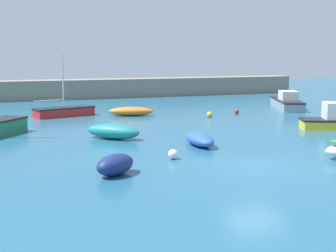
{
  "coord_description": "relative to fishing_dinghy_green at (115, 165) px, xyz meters",
  "views": [
    {
      "loc": [
        -10.27,
        -16.96,
        4.76
      ],
      "look_at": [
        -1.13,
        7.73,
        0.7
      ],
      "focal_mm": 50.0,
      "sensor_mm": 36.0,
      "label": 1
    }
  ],
  "objects": [
    {
      "name": "harbor_breakwater",
      "position": [
        5.95,
        33.06,
        0.6
      ],
      "size": [
        48.13,
        2.83,
        2.03
      ],
      "primitive_type": "cube",
      "color": "gray",
      "rests_on": "ground_plane"
    },
    {
      "name": "mooring_buoy_red",
      "position": [
        13.78,
        15.29,
        -0.24
      ],
      "size": [
        0.37,
        0.37,
        0.37
      ],
      "primitive_type": "sphere",
      "color": "red",
      "rests_on": "ground_plane"
    },
    {
      "name": "open_tender_yellow",
      "position": [
        1.83,
        7.85,
        0.01
      ],
      "size": [
        3.19,
        3.19,
        0.85
      ],
      "rotation": [
        0.0,
        0.0,
        2.36
      ],
      "color": "teal",
      "rests_on": "ground_plane"
    },
    {
      "name": "rowboat_white_midwater",
      "position": [
        5.53,
        17.19,
        -0.07
      ],
      "size": [
        3.64,
        2.19,
        0.69
      ],
      "rotation": [
        0.0,
        0.0,
        2.81
      ],
      "color": "orange",
      "rests_on": "ground_plane"
    },
    {
      "name": "rowboat_blue_near",
      "position": [
        5.63,
        4.37,
        -0.08
      ],
      "size": [
        1.33,
        2.98,
        0.68
      ],
      "rotation": [
        0.0,
        0.0,
        4.65
      ],
      "color": "#2D56B7",
      "rests_on": "ground_plane"
    },
    {
      "name": "mooring_buoy_yellow",
      "position": [
        10.88,
        14.23,
        -0.21
      ],
      "size": [
        0.42,
        0.42,
        0.42
      ],
      "primitive_type": "sphere",
      "color": "yellow",
      "rests_on": "ground_plane"
    },
    {
      "name": "sailboat_short_mast",
      "position": [
        0.59,
        18.76,
        -0.04
      ],
      "size": [
        4.83,
        2.76,
        4.83
      ],
      "rotation": [
        0.0,
        0.0,
        0.27
      ],
      "color": "red",
      "rests_on": "ground_plane"
    },
    {
      "name": "ground_plane",
      "position": [
        5.95,
        -0.75,
        -0.52
      ],
      "size": [
        120.0,
        120.0,
        0.2
      ],
      "primitive_type": "cube",
      "color": "#235B7A"
    },
    {
      "name": "fishing_dinghy_green",
      "position": [
        0.0,
        0.0,
        0.0
      ],
      "size": [
        2.19,
        2.05,
        0.84
      ],
      "rotation": [
        0.0,
        0.0,
        0.67
      ],
      "color": "navy",
      "rests_on": "ground_plane"
    },
    {
      "name": "motorboat_with_cabin",
      "position": [
        19.79,
        17.13,
        0.14
      ],
      "size": [
        4.16,
        6.71,
        1.58
      ],
      "rotation": [
        0.0,
        0.0,
        1.18
      ],
      "color": "gray",
      "rests_on": "ground_plane"
    },
    {
      "name": "mooring_buoy_white",
      "position": [
        3.16,
        1.81,
        -0.19
      ],
      "size": [
        0.46,
        0.46,
        0.46
      ],
      "primitive_type": "sphere",
      "color": "white",
      "rests_on": "ground_plane"
    }
  ]
}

